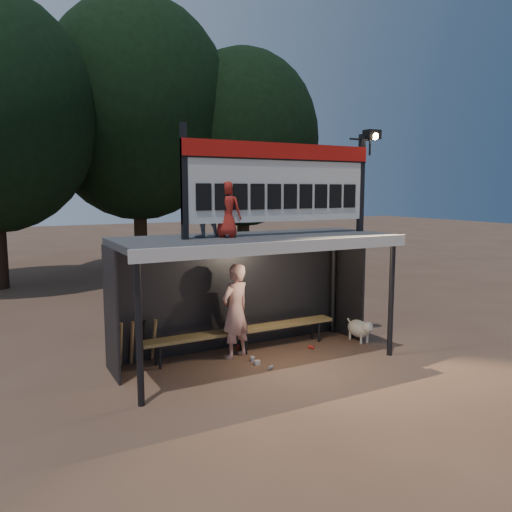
# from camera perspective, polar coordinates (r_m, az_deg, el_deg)

# --- Properties ---
(ground) EXTENTS (80.00, 80.00, 0.00)m
(ground) POSITION_cam_1_polar(r_m,az_deg,el_deg) (9.41, 0.08, -11.91)
(ground) COLOR brown
(ground) RESTS_ON ground
(player) EXTENTS (0.76, 0.63, 1.78)m
(player) POSITION_cam_1_polar(r_m,az_deg,el_deg) (9.38, -2.39, -6.30)
(player) COLOR silver
(player) RESTS_ON ground
(child_a) EXTENTS (0.58, 0.46, 1.14)m
(child_a) POSITION_cam_1_polar(r_m,az_deg,el_deg) (8.71, -6.04, 5.90)
(child_a) COLOR slate
(child_a) RESTS_ON dugout_shelter
(child_b) EXTENTS (0.56, 0.55, 0.98)m
(child_b) POSITION_cam_1_polar(r_m,az_deg,el_deg) (8.65, -3.34, 5.37)
(child_b) COLOR #A32119
(child_b) RESTS_ON dugout_shelter
(dugout_shelter) EXTENTS (5.10, 2.08, 2.32)m
(dugout_shelter) POSITION_cam_1_polar(r_m,az_deg,el_deg) (9.18, -0.64, -0.52)
(dugout_shelter) COLOR #38383A
(dugout_shelter) RESTS_ON ground
(scoreboard_assembly) EXTENTS (4.10, 0.27, 1.99)m
(scoreboard_assembly) POSITION_cam_1_polar(r_m,az_deg,el_deg) (9.15, 3.22, 8.72)
(scoreboard_assembly) COLOR black
(scoreboard_assembly) RESTS_ON dugout_shelter
(bench) EXTENTS (4.00, 0.35, 0.48)m
(bench) POSITION_cam_1_polar(r_m,az_deg,el_deg) (9.75, -1.47, -8.55)
(bench) COLOR olive
(bench) RESTS_ON ground
(tree_mid) EXTENTS (7.22, 7.22, 10.36)m
(tree_mid) POSITION_cam_1_polar(r_m,az_deg,el_deg) (20.24, -13.44, 15.92)
(tree_mid) COLOR #312216
(tree_mid) RESTS_ON ground
(tree_right) EXTENTS (6.08, 6.08, 8.72)m
(tree_right) POSITION_cam_1_polar(r_m,az_deg,el_deg) (20.61, -1.50, 13.22)
(tree_right) COLOR black
(tree_right) RESTS_ON ground
(dog) EXTENTS (0.36, 0.81, 0.49)m
(dog) POSITION_cam_1_polar(r_m,az_deg,el_deg) (10.70, 11.80, -8.11)
(dog) COLOR beige
(dog) RESTS_ON ground
(bats) EXTENTS (0.67, 0.35, 0.84)m
(bats) POSITION_cam_1_polar(r_m,az_deg,el_deg) (9.32, -13.39, -9.53)
(bats) COLOR #987947
(bats) RESTS_ON ground
(litter) EXTENTS (1.48, 1.39, 0.08)m
(litter) POSITION_cam_1_polar(r_m,az_deg,el_deg) (9.55, 1.12, -11.38)
(litter) COLOR #A0281B
(litter) RESTS_ON ground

